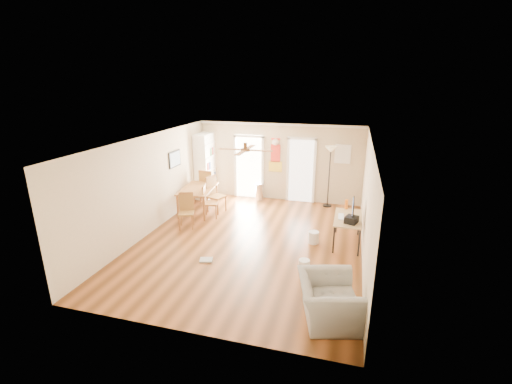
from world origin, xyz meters
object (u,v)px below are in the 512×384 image
(wastebasket_a, at_px, (314,237))
(computer_desk, at_px, (347,231))
(dining_chair_far, at_px, (209,186))
(trash_can, at_px, (260,192))
(printer, at_px, (351,220))
(dining_table, at_px, (199,200))
(dining_chair_right_b, at_px, (211,201))
(dining_chair_right_a, at_px, (216,195))
(torchiere_lamp, at_px, (329,177))
(bookshelf, at_px, (206,166))
(dining_chair_near, at_px, (186,211))
(armchair, at_px, (328,300))
(wastebasket_b, at_px, (304,266))

(wastebasket_a, bearing_deg, computer_desk, 13.43)
(computer_desk, xyz_separation_m, wastebasket_a, (-0.80, -0.19, -0.20))
(dining_chair_far, xyz_separation_m, computer_desk, (4.57, -2.03, -0.21))
(trash_can, bearing_deg, dining_chair_far, -158.59)
(computer_desk, bearing_deg, printer, -76.60)
(dining_table, distance_m, dining_chair_right_b, 0.65)
(dining_chair_right_a, relative_size, torchiere_lamp, 0.57)
(dining_chair_right_a, relative_size, printer, 3.59)
(bookshelf, distance_m, dining_chair_near, 2.87)
(trash_can, bearing_deg, bookshelf, -177.35)
(dining_table, xyz_separation_m, trash_can, (1.55, 1.56, -0.09))
(dining_table, height_order, printer, printer)
(dining_table, distance_m, computer_desk, 4.65)
(dining_chair_near, height_order, printer, dining_chair_near)
(dining_chair_near, height_order, armchair, dining_chair_near)
(printer, bearing_deg, dining_chair_far, 171.92)
(computer_desk, bearing_deg, wastebasket_b, -116.95)
(dining_table, bearing_deg, wastebasket_b, -36.56)
(dining_table, height_order, dining_chair_right_a, dining_chair_right_a)
(bookshelf, distance_m, wastebasket_a, 5.01)
(bookshelf, relative_size, armchair, 1.97)
(computer_desk, bearing_deg, trash_can, 138.28)
(trash_can, bearing_deg, dining_chair_right_a, -124.97)
(dining_chair_right_a, relative_size, computer_desk, 0.85)
(dining_chair_right_b, bearing_deg, armchair, -149.64)
(dining_table, relative_size, computer_desk, 1.17)
(torchiere_lamp, bearing_deg, printer, -75.71)
(bookshelf, height_order, printer, bookshelf)
(dining_chair_right_a, distance_m, wastebasket_a, 3.50)
(dining_chair_right_a, height_order, dining_chair_right_b, dining_chair_right_a)
(wastebasket_b, bearing_deg, dining_table, 143.44)
(dining_chair_right_b, relative_size, printer, 3.18)
(dining_chair_far, relative_size, trash_can, 1.89)
(trash_can, height_order, armchair, armchair)
(trash_can, bearing_deg, printer, -44.31)
(dining_chair_right_b, bearing_deg, dining_chair_near, 146.05)
(bookshelf, relative_size, dining_chair_far, 1.99)
(dining_chair_right_b, bearing_deg, wastebasket_a, -120.51)
(computer_desk, bearing_deg, wastebasket_a, -166.57)
(bookshelf, relative_size, wastebasket_a, 7.25)
(torchiere_lamp, distance_m, wastebasket_a, 2.98)
(wastebasket_a, bearing_deg, dining_chair_right_a, 155.91)
(wastebasket_a, bearing_deg, dining_chair_right_b, 163.35)
(armchair, bearing_deg, wastebasket_b, 8.21)
(torchiere_lamp, height_order, armchair, torchiere_lamp)
(torchiere_lamp, bearing_deg, wastebasket_a, -92.38)
(dining_chair_near, height_order, torchiere_lamp, torchiere_lamp)
(dining_table, distance_m, torchiere_lamp, 4.19)
(computer_desk, bearing_deg, dining_table, 166.43)
(dining_chair_far, bearing_deg, armchair, 133.80)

